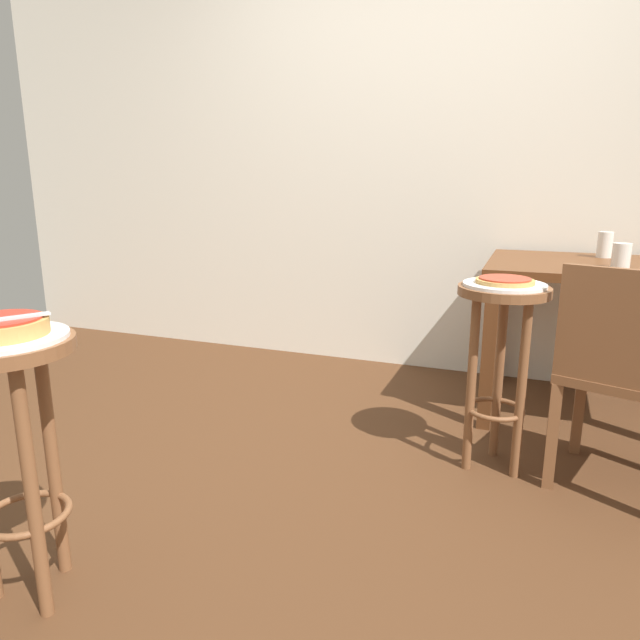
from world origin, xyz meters
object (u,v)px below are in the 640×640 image
object	(u,v)px
serving_plate_foreground	(3,338)
dining_table	(600,287)
pizza_foreground	(1,327)
pizza_middle	(505,281)
cup_near_edge	(621,256)
serving_plate_middle	(505,285)
pizza_server_knife	(2,319)
stool_middle	(500,340)
stool_foreground	(14,417)
cup_far_edge	(605,245)
wooden_chair	(621,372)

from	to	relation	value
serving_plate_foreground	dining_table	bearing A→B (deg)	51.67
pizza_foreground	dining_table	size ratio (longest dim) A/B	0.22
pizza_middle	dining_table	xyz separation A→B (m)	(0.39, 0.72, -0.12)
dining_table	cup_near_edge	bearing A→B (deg)	-69.39
pizza_foreground	cup_near_edge	size ratio (longest dim) A/B	2.03
serving_plate_middle	dining_table	xyz separation A→B (m)	(0.39, 0.72, -0.11)
pizza_middle	pizza_server_knife	size ratio (longest dim) A/B	0.98
serving_plate_middle	stool_middle	bearing A→B (deg)	-135.00
stool_foreground	pizza_server_knife	size ratio (longest dim) A/B	3.37
stool_foreground	cup_near_edge	world-z (taller)	cup_near_edge
cup_near_edge	pizza_server_knife	size ratio (longest dim) A/B	0.50
pizza_middle	cup_near_edge	bearing A→B (deg)	52.03
serving_plate_foreground	serving_plate_middle	bearing A→B (deg)	47.01
cup_near_edge	cup_far_edge	world-z (taller)	cup_far_edge
cup_far_edge	wooden_chair	distance (m)	1.04
pizza_foreground	wooden_chair	bearing A→B (deg)	37.18
stool_foreground	cup_far_edge	world-z (taller)	cup_far_edge
cup_near_edge	serving_plate_middle	bearing A→B (deg)	-127.97
stool_middle	pizza_middle	world-z (taller)	pizza_middle
serving_plate_middle	pizza_server_knife	world-z (taller)	pizza_server_knife
pizza_foreground	cup_far_edge	world-z (taller)	cup_far_edge
serving_plate_foreground	stool_foreground	bearing A→B (deg)	135.00
pizza_middle	wooden_chair	world-z (taller)	wooden_chair
pizza_foreground	pizza_server_knife	distance (m)	0.04
serving_plate_middle	pizza_foreground	bearing A→B (deg)	-132.99
serving_plate_foreground	wooden_chair	size ratio (longest dim) A/B	0.37
pizza_foreground	dining_table	distance (m)	2.47
pizza_middle	serving_plate_foreground	bearing A→B (deg)	-132.99
pizza_server_knife	serving_plate_foreground	bearing A→B (deg)	88.07
stool_middle	pizza_server_knife	bearing A→B (deg)	-131.76
cup_near_edge	cup_far_edge	xyz separation A→B (m)	(-0.03, 0.37, 0.01)
cup_far_edge	pizza_foreground	bearing A→B (deg)	-125.64
stool_foreground	stool_middle	size ratio (longest dim) A/B	1.00
serving_plate_foreground	dining_table	distance (m)	2.47
stool_middle	stool_foreground	bearing A→B (deg)	-132.99
serving_plate_foreground	dining_table	world-z (taller)	serving_plate_foreground
stool_foreground	stool_middle	world-z (taller)	same
pizza_middle	pizza_server_knife	bearing A→B (deg)	-131.76
wooden_chair	dining_table	bearing A→B (deg)	91.98
pizza_middle	cup_near_edge	world-z (taller)	cup_near_edge
pizza_foreground	stool_middle	size ratio (longest dim) A/B	0.30
pizza_foreground	cup_far_edge	size ratio (longest dim) A/B	1.76
serving_plate_foreground	pizza_foreground	size ratio (longest dim) A/B	1.40
serving_plate_foreground	pizza_foreground	xyz separation A→B (m)	(0.00, 0.00, 0.03)
stool_foreground	stool_middle	bearing A→B (deg)	47.01
cup_near_edge	wooden_chair	world-z (taller)	cup_near_edge
serving_plate_foreground	pizza_foreground	distance (m)	0.03
serving_plate_middle	dining_table	world-z (taller)	serving_plate_middle
pizza_foreground	cup_near_edge	bearing A→B (deg)	48.54
serving_plate_foreground	cup_near_edge	world-z (taller)	cup_near_edge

